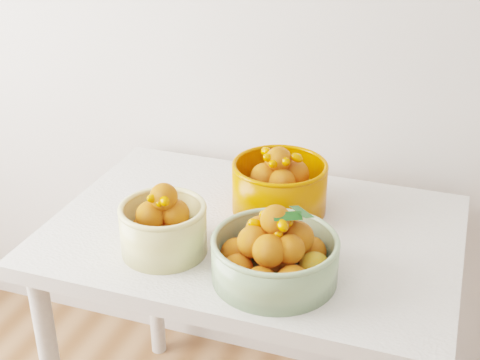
# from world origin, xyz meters

# --- Properties ---
(table) EXTENTS (1.00, 0.70, 0.75)m
(table) POSITION_xyz_m (-0.30, 1.60, 0.65)
(table) COLOR silver
(table) RESTS_ON ground
(bowl_cream) EXTENTS (0.25, 0.25, 0.17)m
(bowl_cream) POSITION_xyz_m (-0.46, 1.43, 0.82)
(bowl_cream) COLOR #DDCE85
(bowl_cream) RESTS_ON table
(bowl_green) EXTENTS (0.30, 0.30, 0.18)m
(bowl_green) POSITION_xyz_m (-0.19, 1.41, 0.81)
(bowl_green) COLOR gray
(bowl_green) RESTS_ON table
(bowl_orange) EXTENTS (0.28, 0.28, 0.18)m
(bowl_orange) POSITION_xyz_m (-0.27, 1.71, 0.82)
(bowl_orange) COLOR #CA5100
(bowl_orange) RESTS_ON table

